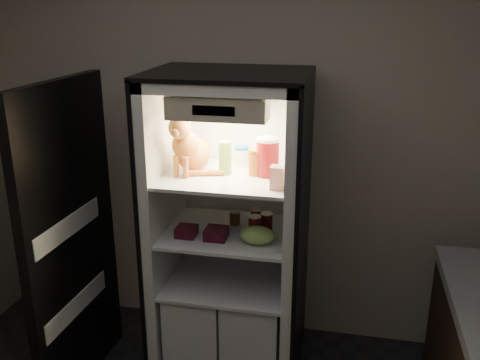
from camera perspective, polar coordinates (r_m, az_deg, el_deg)
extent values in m
plane|color=#ACA090|center=(3.50, 0.47, 3.92)|extent=(3.60, 0.00, 3.60)
cube|color=white|center=(3.51, 0.03, -3.33)|extent=(0.85, 0.06, 1.85)
cube|color=white|center=(3.33, -7.80, -4.80)|extent=(0.06, 0.70, 1.85)
cube|color=white|center=(3.17, 5.87, -6.00)|extent=(0.06, 0.70, 1.85)
cube|color=white|center=(2.97, -1.26, 10.50)|extent=(0.85, 0.70, 0.06)
cube|color=white|center=(3.69, -1.05, -18.21)|extent=(0.85, 0.70, 0.06)
cube|color=black|center=(3.35, -8.48, -4.73)|extent=(0.02, 0.72, 1.87)
cube|color=black|center=(3.17, 6.63, -6.06)|extent=(0.02, 0.72, 1.87)
cube|color=black|center=(2.97, -1.26, 11.30)|extent=(0.90, 0.72, 0.02)
cube|color=white|center=(3.07, -1.31, 0.40)|extent=(0.73, 0.62, 0.02)
cube|color=white|center=(3.20, -1.27, -5.56)|extent=(0.73, 0.62, 0.02)
cube|color=white|center=(3.52, -4.06, -13.94)|extent=(0.34, 0.58, 0.48)
cube|color=white|center=(3.45, 1.74, -14.62)|extent=(0.34, 0.58, 0.48)
cube|color=white|center=(3.35, -1.23, -10.71)|extent=(0.73, 0.62, 0.02)
cube|color=beige|center=(2.76, -2.38, 7.74)|extent=(0.52, 0.18, 0.12)
cube|color=black|center=(2.68, -2.83, 7.39)|extent=(0.22, 0.01, 0.05)
cube|color=black|center=(3.23, -17.53, -6.33)|extent=(0.10, 0.87, 1.85)
cube|color=white|center=(3.36, -17.34, -12.56)|extent=(0.09, 0.64, 0.12)
cube|color=white|center=(3.13, -18.23, -4.70)|extent=(0.09, 0.64, 0.12)
ellipsoid|color=#B94E17|center=(3.14, -4.98, 2.78)|extent=(0.23, 0.27, 0.20)
ellipsoid|color=#B94E17|center=(3.04, -5.84, 3.70)|extent=(0.18, 0.17, 0.17)
sphere|color=#CC6527|center=(2.96, -6.47, 5.55)|extent=(0.15, 0.15, 0.13)
sphere|color=#CC6527|center=(2.92, -6.95, 5.05)|extent=(0.06, 0.06, 0.05)
cone|color=#CC6527|center=(2.97, -7.08, 6.80)|extent=(0.06, 0.06, 0.06)
cone|color=#CC6527|center=(2.94, -5.76, 6.70)|extent=(0.06, 0.06, 0.06)
cylinder|color=#B94E17|center=(3.03, -6.82, 1.47)|extent=(0.03, 0.03, 0.12)
cylinder|color=#B94E17|center=(3.01, -5.80, 1.34)|extent=(0.03, 0.03, 0.12)
cylinder|color=#B94E17|center=(3.05, -3.91, 0.76)|extent=(0.23, 0.09, 0.03)
cylinder|color=green|center=(3.06, -1.60, 2.25)|extent=(0.07, 0.07, 0.18)
cylinder|color=green|center=(3.03, -1.62, 3.99)|extent=(0.07, 0.07, 0.02)
cylinder|color=white|center=(3.21, 0.17, 2.42)|extent=(0.09, 0.09, 0.10)
cylinder|color=#1960AF|center=(3.20, 0.17, 3.47)|extent=(0.09, 0.09, 0.02)
cylinder|color=maroon|center=(3.04, 1.69, 1.74)|extent=(0.08, 0.08, 0.13)
cylinder|color=gold|center=(3.02, 1.70, 3.10)|extent=(0.08, 0.08, 0.01)
cylinder|color=maroon|center=(3.02, 2.97, 2.31)|extent=(0.13, 0.13, 0.20)
cylinder|color=white|center=(3.00, 3.00, 4.34)|extent=(0.13, 0.13, 0.02)
cube|color=white|center=(2.83, 4.01, 0.26)|extent=(0.07, 0.07, 0.13)
cylinder|color=black|center=(3.21, 1.72, -4.16)|extent=(0.06, 0.06, 0.11)
cylinder|color=#B2B2B2|center=(3.19, 1.73, -3.20)|extent=(0.06, 0.06, 0.00)
cylinder|color=black|center=(3.12, 2.83, -4.72)|extent=(0.07, 0.07, 0.13)
cylinder|color=#B2B2B2|center=(3.10, 2.85, -3.60)|extent=(0.07, 0.07, 0.00)
cylinder|color=black|center=(3.07, 1.59, -5.11)|extent=(0.07, 0.07, 0.13)
cylinder|color=#B2B2B2|center=(3.04, 1.60, -3.92)|extent=(0.07, 0.07, 0.00)
cylinder|color=#553918|center=(3.26, -0.54, -4.10)|extent=(0.06, 0.06, 0.08)
cylinder|color=#B2B2B2|center=(3.24, -0.54, -3.37)|extent=(0.07, 0.07, 0.01)
ellipsoid|color=#9DD362|center=(3.01, 1.87, -5.90)|extent=(0.20, 0.14, 0.10)
cube|color=#4A0C1B|center=(3.13, -5.74, -5.48)|extent=(0.11, 0.11, 0.06)
cube|color=#4A0C1B|center=(3.08, -2.56, -5.73)|extent=(0.13, 0.13, 0.06)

